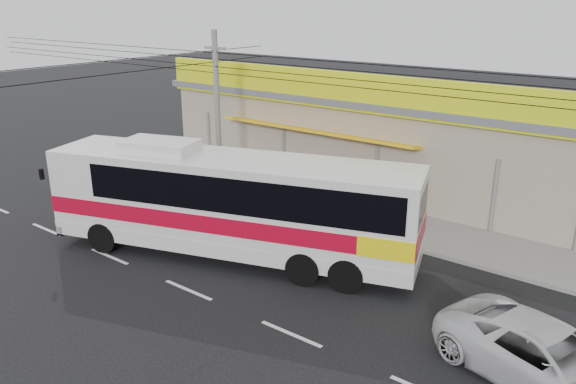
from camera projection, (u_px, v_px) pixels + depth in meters
name	position (u px, v px, depth m)	size (l,w,h in m)	color
ground	(242.00, 262.00, 19.33)	(120.00, 120.00, 0.00)	black
sidewalk	(336.00, 211.00, 23.83)	(30.00, 3.20, 0.15)	gray
lane_markings	(188.00, 290.00, 17.45)	(50.00, 0.12, 0.01)	silver
storefront_building	(399.00, 136.00, 27.28)	(22.60, 9.20, 5.70)	gray
coach_bus	(236.00, 200.00, 19.07)	(13.06, 6.55, 3.96)	silver
motorbike_red	(159.00, 164.00, 28.23)	(0.74, 2.13, 1.12)	maroon
motorbike_dark	(136.00, 159.00, 29.58)	(0.44, 1.55, 0.93)	black
white_car	(550.00, 359.00, 12.89)	(2.46, 5.33, 1.48)	silver
utility_pole	(215.00, 62.00, 23.37)	(34.00, 14.00, 7.41)	#5F5F5D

